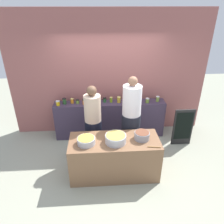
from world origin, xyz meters
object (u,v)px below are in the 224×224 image
cook_with_tongs (93,127)px  preserve_jar_1 (65,101)px  preserve_jar_6 (97,102)px  cooking_pot_left (86,141)px  preserve_jar_9 (119,100)px  preserve_jar_0 (58,103)px  preserve_jar_5 (92,102)px  cook_in_cap (131,122)px  preserve_jar_10 (128,100)px  cooking_pot_center (116,139)px  wooden_spoon (154,147)px  chalkboard_sign (183,127)px  preserve_jar_7 (105,100)px  preserve_jar_3 (78,101)px  cooking_pot_right (142,136)px  preserve_jar_11 (135,100)px  preserve_jar_12 (147,100)px  preserve_jar_4 (84,102)px  preserve_jar_2 (72,101)px  preserve_jar_8 (111,100)px  preserve_jar_13 (158,99)px

cook_with_tongs → preserve_jar_1: bearing=129.4°
preserve_jar_6 → cooking_pot_left: size_ratio=0.37×
preserve_jar_9 → preserve_jar_0: bearing=-177.5°
preserve_jar_5 → cook_in_cap: 1.12m
preserve_jar_10 → cook_in_cap: bearing=-92.0°
preserve_jar_10 → cooking_pot_center: bearing=-105.9°
wooden_spoon → chalkboard_sign: 1.56m
cooking_pot_left → cook_with_tongs: 0.67m
preserve_jar_7 → preserve_jar_3: bearing=-178.1°
preserve_jar_0 → cooking_pot_right: 2.19m
preserve_jar_11 → preserve_jar_1: bearing=179.6°
cooking_pot_left → cooking_pot_center: (0.54, 0.01, 0.01)m
preserve_jar_6 → cook_with_tongs: size_ratio=0.07×
preserve_jar_11 → wooden_spoon: size_ratio=0.46×
preserve_jar_3 → preserve_jar_5: bearing=-12.6°
preserve_jar_10 → preserve_jar_12: bearing=-5.0°
preserve_jar_4 → preserve_jar_5: preserve_jar_5 is taller
preserve_jar_4 → cooking_pot_right: preserve_jar_4 is taller
preserve_jar_2 → preserve_jar_1: bearing=-170.0°
wooden_spoon → cook_in_cap: bearing=108.2°
preserve_jar_12 → chalkboard_sign: preserve_jar_12 is taller
cooking_pot_right → chalkboard_sign: size_ratio=0.31×
preserve_jar_5 → cooking_pot_right: size_ratio=0.44×
preserve_jar_0 → preserve_jar_5: (0.80, 0.00, 0.01)m
preserve_jar_3 → preserve_jar_10: bearing=-1.5°
preserve_jar_4 → preserve_jar_6: (0.31, -0.00, 0.00)m
preserve_jar_3 → preserve_jar_1: bearing=-177.6°
preserve_jar_0 → cooking_pot_left: size_ratio=0.35×
preserve_jar_8 → preserve_jar_9: bearing=-8.1°
preserve_jar_2 → preserve_jar_5: size_ratio=0.94×
chalkboard_sign → preserve_jar_6: bearing=166.8°
preserve_jar_3 → preserve_jar_12: preserve_jar_12 is taller
preserve_jar_13 → wooden_spoon: 1.74m
preserve_jar_10 → cooking_pot_right: 1.38m
preserve_jar_13 → cook_with_tongs: bearing=-152.5°
preserve_jar_8 → cooking_pot_center: 1.49m
preserve_jar_9 → cooking_pot_right: 1.43m
preserve_jar_1 → preserve_jar_11: bearing=-0.4°
preserve_jar_13 → wooden_spoon: bearing=-106.2°
preserve_jar_3 → preserve_jar_7: size_ratio=0.85×
preserve_jar_10 → preserve_jar_11: bearing=2.6°
preserve_jar_12 → chalkboard_sign: bearing=-30.9°
preserve_jar_0 → preserve_jar_3: (0.45, 0.08, -0.01)m
preserve_jar_3 → preserve_jar_10: 1.20m
preserve_jar_7 → preserve_jar_9: bearing=-6.4°
preserve_jar_7 → wooden_spoon: (0.81, -1.71, -0.18)m
preserve_jar_10 → preserve_jar_1: bearing=179.3°
preserve_jar_8 → cooking_pot_left: bearing=-110.2°
preserve_jar_2 → preserve_jar_13: size_ratio=0.89×
preserve_jar_12 → wooden_spoon: bearing=-97.8°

